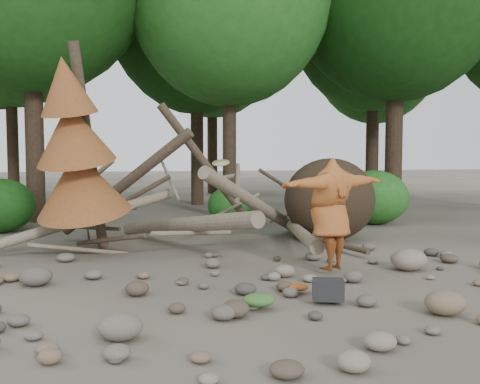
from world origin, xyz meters
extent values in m
plane|color=#514C44|center=(0.00, 0.00, 0.00)|extent=(120.00, 120.00, 0.00)
ellipsoid|color=#332619|center=(2.60, 4.30, 0.99)|extent=(2.20, 1.87, 1.98)
cylinder|color=gray|center=(-1.00, 3.70, 0.55)|extent=(2.61, 5.11, 1.08)
cylinder|color=gray|center=(0.80, 4.20, 0.90)|extent=(3.18, 3.71, 1.90)
cylinder|color=brown|center=(-2.20, 4.60, 1.40)|extent=(3.08, 1.91, 2.49)
cylinder|color=gray|center=(1.60, 3.50, 0.35)|extent=(1.13, 4.98, 0.43)
cylinder|color=brown|center=(-0.30, 4.80, 1.80)|extent=(2.39, 1.03, 2.89)
cylinder|color=gray|center=(-3.00, 4.00, 0.70)|extent=(3.71, 0.86, 1.20)
cylinder|color=#4C3F30|center=(-2.50, 3.50, 0.30)|extent=(1.52, 1.70, 0.49)
cylinder|color=gray|center=(0.20, 4.40, 0.80)|extent=(1.57, 0.85, 0.69)
cylinder|color=#4C3F30|center=(1.80, 4.90, 1.20)|extent=(1.92, 1.25, 1.10)
cylinder|color=gray|center=(-1.20, 4.20, 1.50)|extent=(0.37, 1.42, 0.85)
cylinder|color=#4C3F30|center=(2.20, 3.20, 0.15)|extent=(0.79, 2.54, 0.12)
cylinder|color=gray|center=(-0.80, 3.10, 0.45)|extent=(1.78, 1.11, 0.29)
cylinder|color=#4C3F30|center=(-2.90, 3.80, 2.20)|extent=(0.67, 1.13, 4.35)
cone|color=brown|center=(-3.06, 3.49, 1.50)|extent=(2.06, 2.13, 1.86)
cone|color=brown|center=(-3.16, 3.28, 2.50)|extent=(1.71, 1.78, 1.65)
cone|color=brown|center=(-3.26, 3.09, 3.40)|extent=(1.23, 1.30, 1.41)
cylinder|color=#38281C|center=(-5.00, 9.50, 4.48)|extent=(0.56, 0.56, 8.96)
cylinder|color=#38281C|center=(1.00, 9.20, 3.57)|extent=(0.44, 0.44, 7.14)
cylinder|color=#38281C|center=(7.00, 9.80, 4.72)|extent=(0.60, 0.60, 9.45)
cylinder|color=#38281C|center=(-6.50, 13.50, 3.78)|extent=(0.42, 0.42, 7.56)
cylinder|color=#38281C|center=(0.50, 14.20, 4.27)|extent=(0.52, 0.52, 8.54)
cylinder|color=#38281C|center=(8.00, 13.80, 4.06)|extent=(0.50, 0.50, 8.12)
ellipsoid|color=#205E1B|center=(8.00, 13.80, 8.35)|extent=(7.42, 7.42, 8.91)
cylinder|color=#38281C|center=(2.00, 20.50, 4.38)|extent=(0.54, 0.54, 8.75)
ellipsoid|color=#296F22|center=(2.00, 20.50, 9.00)|extent=(8.00, 8.00, 10.00)
cylinder|color=#38281C|center=(11.00, 20.00, 3.92)|extent=(0.46, 0.46, 7.84)
ellipsoid|color=#205E1B|center=(11.00, 20.00, 8.06)|extent=(7.17, 7.17, 8.60)
ellipsoid|color=#174A13|center=(-5.50, 7.20, 0.72)|extent=(1.80, 1.80, 1.44)
ellipsoid|color=#205E1B|center=(0.80, 7.80, 0.56)|extent=(1.40, 1.40, 1.12)
ellipsoid|color=#296F22|center=(5.00, 7.00, 0.80)|extent=(2.00, 2.00, 1.60)
imported|color=#A95826|center=(1.35, 0.89, 1.05)|extent=(2.42, 1.61, 1.93)
cylinder|color=tan|center=(-0.54, 1.03, 1.93)|extent=(0.32, 0.30, 0.14)
cube|color=black|center=(0.66, -0.89, 0.14)|extent=(0.49, 0.39, 0.28)
ellipsoid|color=#3B6D2B|center=(-0.34, -0.99, 0.08)|extent=(0.45, 0.38, 0.17)
ellipsoid|color=#A44C1C|center=(0.42, -0.31, 0.05)|extent=(0.30, 0.24, 0.11)
ellipsoid|color=#6D675B|center=(-2.11, -1.83, 0.15)|extent=(0.50, 0.45, 0.30)
ellipsoid|color=#7F684F|center=(1.97, -1.65, 0.16)|extent=(0.53, 0.48, 0.32)
ellipsoid|color=gray|center=(2.82, 0.88, 0.20)|extent=(0.65, 0.59, 0.39)
ellipsoid|color=#5E574F|center=(-3.50, 0.95, 0.15)|extent=(0.51, 0.46, 0.31)
camera|label=1|loc=(-1.90, -7.79, 2.06)|focal=40.00mm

